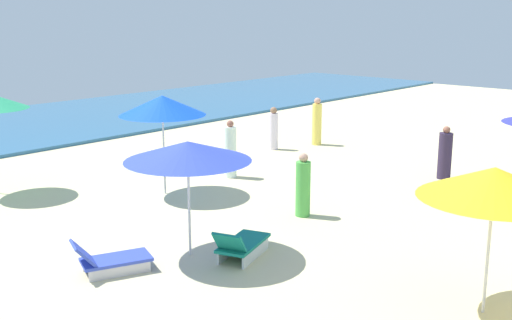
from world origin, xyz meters
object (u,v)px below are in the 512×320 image
(umbrella_0, at_px, (188,151))
(beachgoer_1, at_px, (317,123))
(beachgoer_2, at_px, (303,187))
(lounge_chair_0_1, at_px, (241,245))
(beachgoer_4, at_px, (274,129))
(umbrella_1, at_px, (494,183))
(beachgoer_0, at_px, (445,155))
(lounge_chair_0_0, at_px, (110,260))
(beach_ball_0, at_px, (136,161))
(beachgoer_3, at_px, (230,151))
(umbrella_6, at_px, (162,105))

(umbrella_0, relative_size, beachgoer_1, 1.44)
(beachgoer_2, bearing_deg, lounge_chair_0_1, -4.03)
(lounge_chair_0_1, relative_size, beachgoer_4, 1.05)
(lounge_chair_0_1, bearing_deg, umbrella_1, 173.50)
(beachgoer_0, bearing_deg, lounge_chair_0_0, -127.89)
(lounge_chair_0_0, xyz_separation_m, beach_ball_0, (5.62, 6.55, -0.11))
(beachgoer_0, xyz_separation_m, beachgoer_1, (1.43, 5.70, 0.11))
(umbrella_1, distance_m, beachgoer_2, 5.82)
(lounge_chair_0_0, relative_size, beachgoer_4, 1.03)
(lounge_chair_0_1, distance_m, beachgoer_0, 8.49)
(lounge_chair_0_1, height_order, beachgoer_2, beachgoer_2)
(beachgoer_0, bearing_deg, beachgoer_1, 135.92)
(lounge_chair_0_0, bearing_deg, beachgoer_0, -75.93)
(lounge_chair_0_1, height_order, beachgoer_3, beachgoer_3)
(beachgoer_1, bearing_deg, umbrella_1, 114.94)
(umbrella_6, distance_m, beach_ball_0, 4.18)
(lounge_chair_0_1, xyz_separation_m, beachgoer_2, (2.95, 0.77, 0.43))
(umbrella_6, bearing_deg, lounge_chair_0_0, -140.92)
(umbrella_6, relative_size, beachgoer_2, 1.72)
(lounge_chair_0_1, distance_m, beachgoer_4, 10.30)
(lounge_chair_0_1, distance_m, umbrella_1, 4.98)
(umbrella_6, height_order, beach_ball_0, umbrella_6)
(lounge_chair_0_0, height_order, beachgoer_0, beachgoer_0)
(beachgoer_2, height_order, beach_ball_0, beachgoer_2)
(lounge_chair_0_0, relative_size, beachgoer_3, 0.92)
(beachgoer_4, height_order, beach_ball_0, beachgoer_4)
(umbrella_0, xyz_separation_m, beachgoer_2, (3.50, -0.12, -1.43))
(beach_ball_0, bearing_deg, umbrella_6, -115.01)
(lounge_chair_0_0, bearing_deg, umbrella_6, -28.97)
(umbrella_1, height_order, beachgoer_4, umbrella_1)
(umbrella_1, bearing_deg, beachgoer_3, 69.24)
(umbrella_1, height_order, umbrella_6, umbrella_6)
(umbrella_0, relative_size, lounge_chair_0_0, 1.60)
(lounge_chair_0_1, relative_size, umbrella_1, 0.66)
(beachgoer_1, bearing_deg, lounge_chair_0_0, 85.92)
(umbrella_6, distance_m, beachgoer_0, 8.27)
(lounge_chair_0_0, height_order, lounge_chair_0_1, lounge_chair_0_1)
(umbrella_0, height_order, beachgoer_1, umbrella_0)
(lounge_chair_0_1, height_order, beachgoer_1, beachgoer_1)
(beachgoer_0, relative_size, beachgoer_3, 0.92)
(umbrella_0, bearing_deg, beachgoer_2, -1.89)
(umbrella_6, height_order, beachgoer_1, umbrella_6)
(beachgoer_1, bearing_deg, beachgoer_4, 45.99)
(beachgoer_0, distance_m, beachgoer_4, 6.35)
(lounge_chair_0_1, distance_m, umbrella_6, 5.51)
(beachgoer_4, bearing_deg, beach_ball_0, -170.19)
(beachgoer_3, bearing_deg, beachgoer_2, -93.04)
(beachgoer_0, bearing_deg, lounge_chair_0_1, -120.94)
(lounge_chair_0_0, height_order, beachgoer_2, beachgoer_2)
(beach_ball_0, bearing_deg, beachgoer_0, -58.00)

